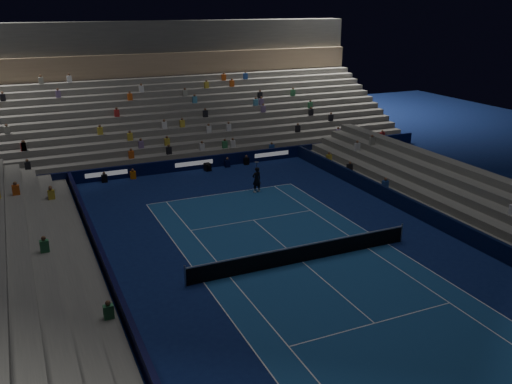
{
  "coord_description": "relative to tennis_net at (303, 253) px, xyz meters",
  "views": [
    {
      "loc": [
        -12.84,
        -22.75,
        12.94
      ],
      "look_at": [
        0.0,
        6.0,
        2.0
      ],
      "focal_mm": 38.43,
      "sensor_mm": 36.0,
      "label": 1
    }
  ],
  "objects": [
    {
      "name": "ground",
      "position": [
        0.0,
        0.0,
        -0.5
      ],
      "size": [
        90.0,
        90.0,
        0.0
      ],
      "primitive_type": "plane",
      "color": "#0D1A4F",
      "rests_on": "ground"
    },
    {
      "name": "court_surface",
      "position": [
        0.0,
        0.0,
        -0.5
      ],
      "size": [
        10.97,
        23.77,
        0.01
      ],
      "primitive_type": "cube",
      "color": "navy",
      "rests_on": "ground"
    },
    {
      "name": "sponsor_barrier_far",
      "position": [
        0.0,
        18.5,
        -0.0
      ],
      "size": [
        44.0,
        0.25,
        1.0
      ],
      "primitive_type": "cube",
      "color": "#080D33",
      "rests_on": "ground"
    },
    {
      "name": "sponsor_barrier_east",
      "position": [
        9.7,
        0.0,
        -0.0
      ],
      "size": [
        0.25,
        37.0,
        1.0
      ],
      "primitive_type": "cube",
      "color": "black",
      "rests_on": "ground"
    },
    {
      "name": "sponsor_barrier_west",
      "position": [
        -9.7,
        0.0,
        -0.0
      ],
      "size": [
        0.25,
        37.0,
        1.0
      ],
      "primitive_type": "cube",
      "color": "black",
      "rests_on": "ground"
    },
    {
      "name": "grandstand_main",
      "position": [
        0.0,
        27.9,
        2.87
      ],
      "size": [
        44.0,
        15.2,
        11.2
      ],
      "color": "slate",
      "rests_on": "ground"
    },
    {
      "name": "grandstand_east",
      "position": [
        13.17,
        0.0,
        0.41
      ],
      "size": [
        5.0,
        37.0,
        2.5
      ],
      "color": "slate",
      "rests_on": "ground"
    },
    {
      "name": "grandstand_west",
      "position": [
        -13.17,
        0.0,
        0.41
      ],
      "size": [
        5.0,
        37.0,
        2.5
      ],
      "color": "slate",
      "rests_on": "ground"
    },
    {
      "name": "tennis_net",
      "position": [
        0.0,
        0.0,
        0.0
      ],
      "size": [
        12.9,
        0.1,
        1.1
      ],
      "color": "#B2B2B7",
      "rests_on": "ground"
    },
    {
      "name": "tennis_player",
      "position": [
        2.4,
        11.26,
        0.43
      ],
      "size": [
        0.72,
        0.51,
        1.86
      ],
      "primitive_type": "imported",
      "rotation": [
        0.0,
        0.0,
        3.23
      ],
      "color": "black",
      "rests_on": "ground"
    },
    {
      "name": "broadcast_camera",
      "position": [
        0.92,
        17.7,
        -0.19
      ],
      "size": [
        0.51,
        0.94,
        0.61
      ],
      "color": "black",
      "rests_on": "ground"
    }
  ]
}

